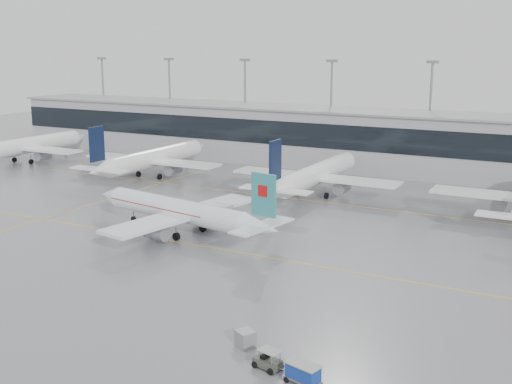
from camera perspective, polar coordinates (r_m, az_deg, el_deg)
The scene contains 15 objects.
ground at distance 83.04m, azimuth -3.93°, elevation -4.98°, with size 320.00×320.00×0.00m, color gray.
taxi_line_main at distance 83.03m, azimuth -3.93°, elevation -4.98°, with size 120.00×0.25×0.01m, color gold.
taxi_line_north at distance 108.65m, azimuth 4.49°, elevation -0.72°, with size 120.00×0.25×0.01m, color gold.
taxi_line_cross at distance 112.08m, azimuth -12.90°, elevation -0.59°, with size 0.25×60.00×0.01m, color gold.
terminal at distance 136.97m, azimuth 9.97°, elevation 4.49°, with size 180.00×15.00×12.00m, color #A1A1A5.
terminal_glass at distance 129.68m, azimuth 8.93°, elevation 4.74°, with size 180.00×0.20×5.00m, color black.
terminal_roof at distance 136.23m, azimuth 10.07°, elevation 7.07°, with size 182.00×16.00×0.40m, color gray.
light_masts at distance 141.82m, azimuth 10.86°, elevation 7.72°, with size 156.40×1.00×22.60m.
air_canada_jet at distance 88.35m, azimuth -6.49°, elevation -1.77°, with size 33.64×26.47×10.28m.
parked_jet_a at distance 152.25m, azimuth -19.79°, elevation 3.87°, with size 29.64×36.96×11.72m.
parked_jet_b at distance 128.63m, azimuth -9.22°, elevation 2.95°, with size 29.64×36.96×11.72m.
parked_jet_c at distance 111.17m, azimuth 5.29°, elevation 1.53°, with size 29.64×36.96×11.72m.
baggage_tug at distance 53.22m, azimuth 1.05°, elevation -14.87°, with size 3.49×1.93×1.66m.
baggage_cart at distance 51.01m, azimuth 4.21°, elevation -15.69°, with size 3.03×2.14×1.70m.
gse_unit at distance 56.62m, azimuth -0.95°, elevation -12.92°, with size 1.47×1.36×1.47m, color gray.
Camera 1 is at (42.29, -66.84, 25.28)m, focal length 45.00 mm.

